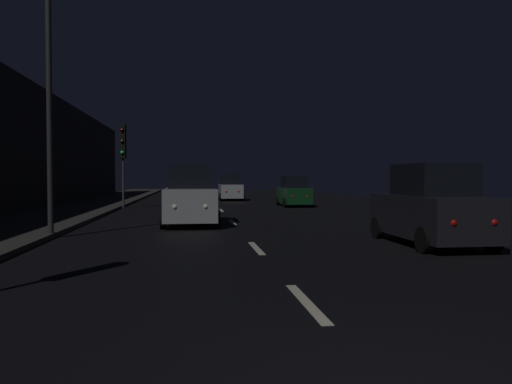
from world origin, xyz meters
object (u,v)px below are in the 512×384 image
(traffic_light_far_left, at_px, (123,148))
(car_parked_right_near, at_px, (431,208))
(streetlamp_overhead, at_px, (64,59))
(car_approaching_headlights, at_px, (190,197))
(car_distant_taillights, at_px, (230,188))
(car_parked_right_far, at_px, (294,192))

(traffic_light_far_left, height_order, car_parked_right_near, traffic_light_far_left)
(streetlamp_overhead, bearing_deg, car_parked_right_near, -15.23)
(streetlamp_overhead, height_order, car_approaching_headlights, streetlamp_overhead)
(traffic_light_far_left, xyz_separation_m, car_parked_right_near, (10.06, -16.60, -2.48))
(traffic_light_far_left, xyz_separation_m, car_distant_taillights, (6.85, 9.35, -2.53))
(car_approaching_headlights, height_order, car_parked_right_far, car_approaching_headlights)
(traffic_light_far_left, relative_size, streetlamp_overhead, 0.60)
(traffic_light_far_left, bearing_deg, car_parked_right_far, 101.07)
(car_parked_right_far, distance_m, car_parked_right_near, 17.38)
(car_approaching_headlights, height_order, car_parked_right_near, car_approaching_headlights)
(traffic_light_far_left, distance_m, streetlamp_overhead, 14.04)
(car_parked_right_far, bearing_deg, traffic_light_far_left, 94.40)
(traffic_light_far_left, distance_m, car_approaching_headlights, 11.15)
(car_approaching_headlights, relative_size, car_parked_right_near, 1.05)
(traffic_light_far_left, distance_m, car_parked_right_far, 10.42)
(car_distant_taillights, relative_size, car_parked_right_near, 0.95)
(car_distant_taillights, bearing_deg, car_approaching_headlights, 171.12)
(traffic_light_far_left, relative_size, car_parked_right_far, 1.30)
(streetlamp_overhead, distance_m, car_parked_right_far, 18.21)
(car_approaching_headlights, bearing_deg, car_parked_right_far, 150.29)
(car_distant_taillights, xyz_separation_m, car_parked_right_near, (3.21, -25.95, 0.05))
(car_parked_right_near, bearing_deg, car_approaching_headlights, 44.37)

